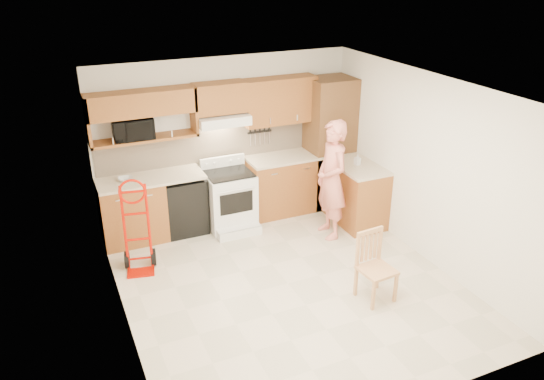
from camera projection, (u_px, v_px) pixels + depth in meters
floor at (288, 284)px, 6.81m from camera, size 4.00×4.50×0.02m
ceiling at (291, 88)px, 5.78m from camera, size 4.00×4.50×0.02m
wall_back at (225, 139)px, 8.18m from camera, size 4.00×0.02×2.50m
wall_front at (408, 297)px, 4.41m from camera, size 4.00×0.02×2.50m
wall_left at (115, 227)px, 5.55m from camera, size 0.02×4.50×2.50m
wall_right at (426, 169)px, 7.04m from camera, size 0.02×4.50×2.50m
backsplash at (226, 142)px, 8.18m from camera, size 3.92×0.03×0.55m
lower_cab_left at (133, 212)px, 7.67m from camera, size 0.90×0.60×0.90m
dishwasher at (184, 204)px, 7.96m from camera, size 0.60×0.60×0.85m
lower_cab_right at (283, 185)px, 8.56m from camera, size 1.14×0.60×0.90m
countertop_left at (150, 178)px, 7.59m from camera, size 1.50×0.63×0.04m
countertop_right at (283, 157)px, 8.37m from camera, size 1.14×0.63×0.04m
cab_return_right at (356, 195)px, 8.21m from camera, size 0.60×1.00×0.90m
countertop_return at (358, 166)px, 8.02m from camera, size 0.63×1.00×0.04m
pantry_tall at (329, 143)px, 8.62m from camera, size 0.70×0.60×2.10m
upper_cab_left at (141, 103)px, 7.28m from camera, size 1.50×0.33×0.34m
upper_shelf_mw at (145, 139)px, 7.48m from camera, size 1.50×0.33×0.04m
upper_cab_center at (220, 98)px, 7.71m from camera, size 0.76×0.33×0.44m
upper_cab_right at (279, 100)px, 8.12m from camera, size 1.14×0.33×0.70m
range_hood at (222, 120)px, 7.78m from camera, size 0.76×0.46×0.14m
knife_strip at (260, 136)px, 8.34m from camera, size 0.40×0.05×0.29m
microwave at (133, 128)px, 7.36m from camera, size 0.54×0.37×0.30m
range at (231, 196)px, 8.00m from camera, size 0.70×0.93×1.04m
person at (332, 180)px, 7.64m from camera, size 0.47×0.67×1.76m
hand_truck at (137, 231)px, 6.86m from camera, size 0.54×0.51×1.17m
dining_chair at (377, 268)px, 6.34m from camera, size 0.42×0.46×0.87m
soap_bottle at (358, 159)px, 7.99m from camera, size 0.09×0.09×0.17m
bowl at (125, 179)px, 7.45m from camera, size 0.21×0.21×0.05m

